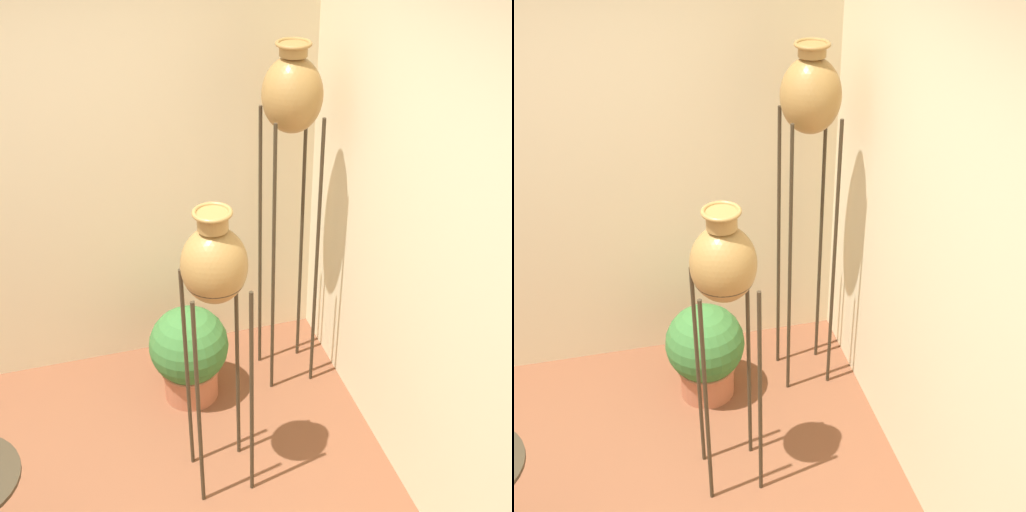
# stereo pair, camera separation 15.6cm
# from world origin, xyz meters

# --- Properties ---
(wall_back) EXTENTS (7.41, 0.06, 2.70)m
(wall_back) POSITION_xyz_m (0.00, 1.74, 1.35)
(wall_back) COLOR beige
(wall_back) RESTS_ON ground_plane
(wall_right) EXTENTS (0.06, 7.41, 2.70)m
(wall_right) POSITION_xyz_m (1.74, 0.00, 1.35)
(wall_right) COLOR beige
(wall_right) RESTS_ON ground_plane
(vase_stand_tall) EXTENTS (0.31, 0.31, 2.04)m
(vase_stand_tall) POSITION_xyz_m (1.40, 1.25, 1.73)
(vase_stand_tall) COLOR #382D1E
(vase_stand_tall) RESTS_ON ground_plane
(vase_stand_medium) EXTENTS (0.30, 0.30, 1.58)m
(vase_stand_medium) POSITION_xyz_m (0.82, 0.55, 1.29)
(vase_stand_medium) COLOR #382D1E
(vase_stand_medium) RESTS_ON ground_plane
(potted_plant) EXTENTS (0.46, 0.46, 0.60)m
(potted_plant) POSITION_xyz_m (0.79, 1.20, 0.32)
(potted_plant) COLOR #B26647
(potted_plant) RESTS_ON ground_plane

